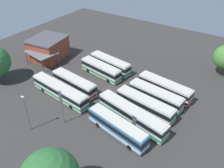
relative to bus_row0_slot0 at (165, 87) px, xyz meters
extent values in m
plane|color=#383533|center=(9.08, 6.73, -1.77)|extent=(95.68, 95.68, 0.00)
cube|color=silver|center=(-0.01, 0.00, -0.02)|extent=(12.46, 4.06, 2.90)
cube|color=beige|center=(-0.01, 0.00, 1.50)|extent=(11.95, 3.80, 0.14)
cube|color=black|center=(-0.01, 0.00, 0.44)|extent=(12.53, 4.11, 0.93)
cube|color=red|center=(-0.01, 0.00, -0.83)|extent=(12.53, 4.11, 0.58)
cube|color=black|center=(6.07, -0.82, 0.54)|extent=(0.33, 1.99, 1.07)
cylinder|color=black|center=(3.91, 0.60, -1.27)|extent=(1.03, 0.43, 1.00)
cylinder|color=black|center=(3.61, -1.62, -1.27)|extent=(1.03, 0.43, 1.00)
cylinder|color=black|center=(-3.62, 1.62, -1.27)|extent=(1.03, 0.43, 1.00)
cylinder|color=black|center=(-3.92, -0.60, -1.27)|extent=(1.03, 0.43, 1.00)
cube|color=silver|center=(0.45, 3.83, -0.02)|extent=(12.04, 3.79, 2.90)
cube|color=beige|center=(0.45, 3.83, 1.50)|extent=(11.55, 3.55, 0.14)
cube|color=black|center=(0.45, 3.83, 0.44)|extent=(12.10, 3.84, 0.93)
cube|color=#2D8C4C|center=(0.45, 3.83, -0.83)|extent=(12.10, 3.84, 0.58)
cube|color=black|center=(6.34, 3.14, 0.54)|extent=(0.29, 1.99, 1.07)
cylinder|color=black|center=(4.23, 4.52, -1.27)|extent=(1.03, 0.41, 1.00)
cylinder|color=black|center=(3.97, 2.29, -1.27)|extent=(1.03, 0.41, 1.00)
cylinder|color=black|center=(-3.06, 5.37, -1.27)|extent=(1.03, 0.41, 1.00)
cylinder|color=black|center=(-3.32, 3.14, -1.27)|extent=(1.03, 0.41, 1.00)
cube|color=silver|center=(0.92, 7.71, -0.02)|extent=(12.61, 3.99, 2.90)
cube|color=beige|center=(0.92, 7.71, 1.50)|extent=(12.09, 3.73, 0.14)
cube|color=black|center=(0.92, 7.71, 0.44)|extent=(12.68, 4.03, 0.93)
cube|color=#2D8C4C|center=(0.92, 7.71, -0.83)|extent=(12.68, 4.03, 0.58)
cube|color=black|center=(7.09, 6.92, 0.54)|extent=(0.31, 1.99, 1.07)
cylinder|color=black|center=(4.88, 8.33, -1.27)|extent=(1.03, 0.42, 1.00)
cylinder|color=black|center=(4.59, 6.11, -1.27)|extent=(1.03, 0.42, 1.00)
cylinder|color=black|center=(-2.75, 9.31, -1.27)|extent=(1.03, 0.42, 1.00)
cylinder|color=black|center=(-3.03, 7.08, -1.27)|extent=(1.03, 0.42, 1.00)
cube|color=silver|center=(1.73, 11.67, -0.02)|extent=(15.24, 5.23, 2.90)
cube|color=beige|center=(1.73, 11.67, 1.50)|extent=(14.61, 4.93, 0.14)
cube|color=black|center=(1.73, 11.67, 0.44)|extent=(15.32, 5.28, 0.93)
cube|color=#2D8C4C|center=(1.73, 11.67, -0.83)|extent=(15.32, 5.28, 0.58)
cube|color=black|center=(9.14, 10.24, 0.54)|extent=(0.44, 1.97, 1.07)
cube|color=#47474C|center=(0.10, 11.98, -0.02)|extent=(1.35, 2.61, 2.78)
cylinder|color=black|center=(6.53, 11.89, -1.27)|extent=(1.04, 0.48, 1.00)
cylinder|color=black|center=(6.10, 9.68, -1.27)|extent=(1.04, 0.48, 1.00)
cylinder|color=black|center=(-2.64, 13.65, -1.27)|extent=(1.04, 0.48, 1.00)
cylinder|color=black|center=(-3.06, 11.44, -1.27)|extent=(1.04, 0.48, 1.00)
cube|color=teal|center=(2.21, 15.95, -0.02)|extent=(12.54, 4.53, 2.90)
cube|color=beige|center=(2.21, 15.95, 1.50)|extent=(12.02, 4.25, 0.14)
cube|color=black|center=(2.21, 15.95, 0.44)|extent=(12.61, 4.58, 0.93)
cube|color=silver|center=(2.21, 15.95, -0.83)|extent=(12.61, 4.58, 0.58)
cube|color=black|center=(8.28, 14.88, 0.54)|extent=(0.40, 1.98, 1.07)
cylinder|color=black|center=(6.16, 16.39, -1.27)|extent=(1.04, 0.47, 1.00)
cylinder|color=black|center=(5.77, 14.18, -1.27)|extent=(1.04, 0.47, 1.00)
cylinder|color=black|center=(-1.35, 17.71, -1.27)|extent=(1.04, 0.47, 1.00)
cylinder|color=black|center=(-1.74, 15.50, -1.27)|extent=(1.04, 0.47, 1.00)
cube|color=silver|center=(15.96, -2.23, -0.02)|extent=(12.07, 4.18, 2.90)
cube|color=beige|center=(15.96, -2.23, 1.50)|extent=(11.57, 3.92, 0.14)
cube|color=black|center=(15.96, -2.23, 0.44)|extent=(12.14, 4.22, 0.93)
cube|color=#2D8C4C|center=(15.96, -2.23, -0.83)|extent=(12.14, 4.22, 0.58)
cube|color=black|center=(21.82, -3.11, 0.54)|extent=(0.36, 1.99, 1.07)
cylinder|color=black|center=(19.75, -1.67, -1.27)|extent=(1.03, 0.45, 1.00)
cylinder|color=black|center=(19.42, -3.89, -1.27)|extent=(1.03, 0.45, 1.00)
cylinder|color=black|center=(12.50, -0.57, -1.27)|extent=(1.03, 0.45, 1.00)
cylinder|color=black|center=(12.16, -2.79, -1.27)|extent=(1.03, 0.45, 1.00)
cube|color=silver|center=(16.24, 1.47, -0.02)|extent=(11.66, 4.15, 2.90)
cube|color=beige|center=(16.24, 1.47, 1.50)|extent=(11.18, 3.88, 0.14)
cube|color=black|center=(16.24, 1.47, 0.44)|extent=(11.72, 4.19, 0.93)
cube|color=#2D8C4C|center=(16.24, 1.47, -0.83)|extent=(11.72, 4.19, 0.58)
cube|color=black|center=(21.89, 0.60, 0.54)|extent=(0.36, 1.99, 1.07)
cylinder|color=black|center=(19.91, 2.04, -1.27)|extent=(1.03, 0.45, 1.00)
cylinder|color=black|center=(19.57, -0.18, -1.27)|extent=(1.03, 0.45, 1.00)
cylinder|color=black|center=(12.91, 3.11, -1.27)|extent=(1.03, 0.45, 1.00)
cylinder|color=black|center=(12.57, 0.90, -1.27)|extent=(1.03, 0.45, 1.00)
cube|color=silver|center=(17.70, 9.67, -0.02)|extent=(12.08, 3.72, 2.90)
cube|color=beige|center=(17.70, 9.67, 1.50)|extent=(11.59, 3.47, 0.14)
cube|color=black|center=(17.70, 9.67, 0.44)|extent=(12.14, 3.76, 0.93)
cube|color=red|center=(17.70, 9.67, -0.83)|extent=(12.14, 3.76, 0.58)
cube|color=black|center=(23.62, 9.03, 0.54)|extent=(0.28, 1.99, 1.07)
cylinder|color=black|center=(21.49, 10.39, -1.27)|extent=(1.03, 0.41, 1.00)
cylinder|color=black|center=(21.24, 8.16, -1.27)|extent=(1.03, 0.41, 1.00)
cylinder|color=black|center=(14.16, 11.19, -1.27)|extent=(1.03, 0.41, 1.00)
cylinder|color=black|center=(13.92, 8.96, -1.27)|extent=(1.03, 0.41, 1.00)
cube|color=silver|center=(18.36, 13.65, -0.02)|extent=(15.22, 3.91, 2.90)
cube|color=beige|center=(18.36, 13.65, 1.50)|extent=(14.60, 3.66, 0.14)
cube|color=black|center=(18.36, 13.65, 0.44)|extent=(15.30, 3.95, 0.93)
cube|color=#2D8C4C|center=(18.36, 13.65, -0.83)|extent=(15.30, 3.95, 0.58)
cube|color=black|center=(25.86, 12.91, 0.54)|extent=(0.26, 2.00, 1.07)
cube|color=#47474C|center=(16.71, 13.81, -0.02)|extent=(1.14, 2.56, 2.78)
cylinder|color=black|center=(23.11, 14.30, -1.27)|extent=(1.02, 0.40, 1.00)
cylinder|color=black|center=(22.89, 12.07, -1.27)|extent=(1.02, 0.40, 1.00)
cylinder|color=black|center=(13.83, 15.23, -1.27)|extent=(1.02, 0.40, 1.00)
cylinder|color=black|center=(13.60, 12.99, -1.27)|extent=(1.02, 0.40, 1.00)
cube|color=#99422D|center=(34.05, 1.72, 0.99)|extent=(9.30, 10.00, 5.53)
cube|color=#4C4C51|center=(34.05, 1.72, 3.94)|extent=(9.86, 10.60, 0.36)
cube|color=black|center=(38.07, 2.31, -0.67)|extent=(0.32, 1.79, 2.20)
cube|color=slate|center=(32.61, 5.47, 1.83)|extent=(8.73, 6.77, 0.20)
cylinder|color=#59595B|center=(36.64, 7.45, -0.02)|extent=(0.20, 0.20, 3.50)
cylinder|color=#59595B|center=(35.91, 2.42, -0.02)|extent=(0.20, 0.20, 3.50)
cylinder|color=#59595B|center=(29.31, 8.51, -0.02)|extent=(0.20, 0.20, 3.50)
cylinder|color=#59595B|center=(28.58, 3.49, -0.02)|extent=(0.20, 0.20, 3.50)
cylinder|color=slate|center=(12.20, 19.04, 1.97)|extent=(0.16, 0.16, 7.49)
cube|color=silver|center=(12.20, 19.04, 5.90)|extent=(0.56, 0.28, 0.20)
cylinder|color=slate|center=(16.13, 23.66, 1.89)|extent=(0.16, 0.16, 7.32)
cube|color=silver|center=(16.13, 23.66, 5.73)|extent=(0.56, 0.28, 0.20)
cylinder|color=brown|center=(-8.69, -15.57, -0.55)|extent=(0.44, 0.44, 2.45)
camera|label=1|loc=(-13.08, 40.70, 29.16)|focal=36.90mm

